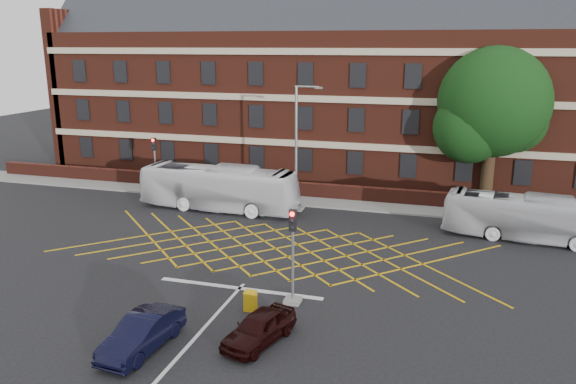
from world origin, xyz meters
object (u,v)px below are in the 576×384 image
(car_maroon, at_px, (259,328))
(direction_signs, at_px, (165,174))
(traffic_light_near, at_px, (293,265))
(traffic_light_far, at_px, (156,171))
(car_navy, at_px, (142,333))
(bus_left, at_px, (219,188))
(deciduous_tree, at_px, (492,110))
(bus_right, at_px, (529,218))
(street_lamp, at_px, (297,169))
(utility_cabinet, at_px, (250,301))

(car_maroon, relative_size, direction_signs, 1.62)
(traffic_light_near, bearing_deg, direction_signs, 133.05)
(traffic_light_far, bearing_deg, direction_signs, 64.09)
(car_maroon, height_order, traffic_light_near, traffic_light_near)
(car_navy, distance_m, traffic_light_far, 23.05)
(bus_left, distance_m, deciduous_tree, 19.76)
(bus_left, relative_size, bus_right, 1.15)
(street_lamp, height_order, direction_signs, street_lamp)
(deciduous_tree, xyz_separation_m, traffic_light_near, (-8.78, -19.82, -4.84))
(car_navy, xyz_separation_m, car_maroon, (4.00, 1.72, -0.05))
(traffic_light_near, relative_size, direction_signs, 1.94)
(car_navy, relative_size, utility_cabinet, 4.61)
(bus_right, distance_m, car_navy, 22.84)
(deciduous_tree, bearing_deg, street_lamp, -154.58)
(car_navy, distance_m, deciduous_tree, 28.97)
(bus_right, height_order, utility_cabinet, bus_right)
(direction_signs, bearing_deg, bus_left, -29.49)
(bus_left, xyz_separation_m, car_navy, (4.53, -17.76, -0.88))
(traffic_light_far, relative_size, utility_cabinet, 4.94)
(bus_left, bearing_deg, traffic_light_far, 70.55)
(car_maroon, bearing_deg, car_navy, -139.82)
(deciduous_tree, distance_m, traffic_light_far, 24.81)
(traffic_light_far, xyz_separation_m, direction_signs, (0.36, 0.75, -0.39))
(car_maroon, relative_size, street_lamp, 0.42)
(deciduous_tree, distance_m, direction_signs, 24.41)
(car_navy, distance_m, utility_cabinet, 4.97)
(bus_left, xyz_separation_m, car_maroon, (8.53, -16.04, -0.93))
(traffic_light_near, bearing_deg, traffic_light_far, 135.13)
(bus_left, relative_size, traffic_light_far, 2.58)
(bus_left, relative_size, direction_signs, 5.01)
(bus_right, relative_size, car_maroon, 2.70)
(car_navy, xyz_separation_m, street_lamp, (0.61, 19.24, 2.20))
(bus_right, height_order, traffic_light_near, traffic_light_near)
(car_maroon, xyz_separation_m, traffic_light_far, (-14.79, 18.63, 1.16))
(deciduous_tree, distance_m, street_lamp, 14.29)
(car_navy, height_order, street_lamp, street_lamp)
(deciduous_tree, bearing_deg, traffic_light_near, -113.88)
(traffic_light_near, bearing_deg, utility_cabinet, -141.79)
(car_navy, height_order, utility_cabinet, car_navy)
(traffic_light_far, distance_m, direction_signs, 0.92)
(car_navy, distance_m, direction_signs, 23.54)
(bus_left, relative_size, car_navy, 2.77)
(deciduous_tree, distance_m, utility_cabinet, 24.22)
(bus_right, xyz_separation_m, deciduous_tree, (-2.07, 8.07, 5.27))
(deciduous_tree, relative_size, direction_signs, 4.99)
(bus_left, height_order, traffic_light_far, traffic_light_far)
(car_maroon, height_order, street_lamp, street_lamp)
(bus_left, bearing_deg, car_maroon, -148.99)
(traffic_light_near, bearing_deg, car_maroon, -94.59)
(deciduous_tree, bearing_deg, car_maroon, -111.15)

